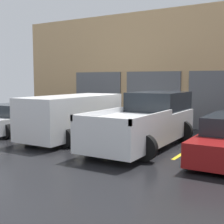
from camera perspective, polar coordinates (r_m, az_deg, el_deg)
name	(u,v)px	position (r m, az deg, el deg)	size (l,w,h in m)	color
ground_plane	(128,135)	(13.25, 2.99, -4.21)	(28.00, 28.00, 0.00)	black
shophouse_building	(159,70)	(16.03, 8.60, 7.66)	(16.81, 0.68, 5.75)	tan
pickup_truck	(146,121)	(11.10, 6.27, -1.70)	(2.52, 5.45, 1.86)	white
sedan_white	(19,119)	(14.52, -16.61, -1.16)	(2.18, 4.47, 1.27)	white
van_right	(73,116)	(12.41, -7.21, -0.65)	(2.28, 4.63, 1.71)	white
parking_stripe_left	(44,135)	(13.52, -12.26, -4.12)	(0.12, 2.20, 0.01)	gold
parking_stripe_centre	(105,142)	(11.68, -1.27, -5.58)	(0.12, 2.20, 0.01)	gold
parking_stripe_right	(185,152)	(10.42, 13.13, -7.16)	(0.12, 2.20, 0.01)	gold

